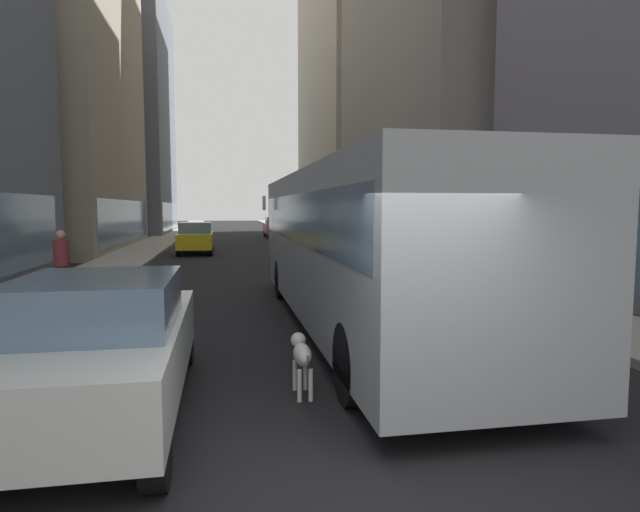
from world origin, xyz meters
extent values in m
plane|color=black|center=(0.00, 35.00, 0.00)|extent=(120.00, 120.00, 0.00)
cube|color=#9E9991|center=(-5.70, 35.00, 0.07)|extent=(2.40, 110.00, 0.15)
cube|color=#9E9991|center=(5.70, 35.00, 0.07)|extent=(2.40, 110.00, 0.15)
cube|color=#A0937F|center=(-11.90, 28.82, 13.63)|extent=(10.01, 16.89, 27.25)
cube|color=slate|center=(-6.91, 28.82, 1.60)|extent=(0.08, 15.20, 2.40)
cube|color=slate|center=(-11.90, 47.10, 10.50)|extent=(11.56, 15.27, 20.99)
cube|color=slate|center=(-6.14, 47.10, 1.60)|extent=(0.08, 13.74, 2.40)
cube|color=gray|center=(11.90, 23.07, 12.29)|extent=(10.95, 16.40, 24.57)
cube|color=slate|center=(6.45, 23.07, 1.60)|extent=(0.08, 14.76, 2.40)
cube|color=#B2A893|center=(11.90, 42.26, 14.57)|extent=(10.93, 18.72, 29.14)
cube|color=slate|center=(6.46, 42.26, 1.60)|extent=(0.08, 16.85, 2.40)
cube|color=#999EA3|center=(1.20, 6.47, 1.67)|extent=(2.55, 11.50, 2.75)
cube|color=slate|center=(1.20, 6.47, 2.17)|extent=(2.57, 11.04, 0.90)
cube|color=black|center=(1.20, 12.17, 0.55)|extent=(2.55, 0.16, 0.44)
cylinder|color=black|center=(0.07, 10.02, 0.50)|extent=(0.30, 1.00, 1.00)
cylinder|color=black|center=(2.33, 10.02, 0.50)|extent=(0.30, 1.00, 1.00)
cylinder|color=black|center=(0.07, 2.32, 0.50)|extent=(0.30, 1.00, 1.00)
cylinder|color=black|center=(2.33, 2.32, 0.50)|extent=(0.30, 1.00, 1.00)
cube|color=silver|center=(-0.25, 11.62, 2.50)|extent=(0.08, 0.24, 0.40)
cube|color=red|center=(2.80, 38.45, 0.70)|extent=(1.81, 4.18, 0.75)
cube|color=slate|center=(2.80, 38.24, 1.35)|extent=(1.66, 1.88, 0.55)
cylinder|color=black|center=(2.01, 40.13, 0.32)|extent=(0.22, 0.64, 0.64)
cylinder|color=black|center=(3.59, 40.13, 0.32)|extent=(0.22, 0.64, 0.64)
cylinder|color=black|center=(2.01, 36.77, 0.32)|extent=(0.22, 0.64, 0.64)
cylinder|color=black|center=(3.59, 36.77, 0.32)|extent=(0.22, 0.64, 0.64)
cube|color=silver|center=(-2.80, 2.55, 0.70)|extent=(1.77, 4.49, 0.75)
cube|color=slate|center=(-2.80, 2.32, 1.35)|extent=(1.63, 2.02, 0.55)
cylinder|color=black|center=(-3.58, 4.38, 0.32)|extent=(0.22, 0.64, 0.64)
cylinder|color=black|center=(-2.02, 4.38, 0.32)|extent=(0.22, 0.64, 0.64)
cylinder|color=black|center=(-2.02, 0.72, 0.32)|extent=(0.22, 0.64, 0.64)
cube|color=#4C6BB7|center=(2.80, 29.73, 0.70)|extent=(1.79, 3.97, 0.75)
cube|color=slate|center=(2.80, 29.53, 1.35)|extent=(1.64, 1.79, 0.55)
cylinder|color=black|center=(2.02, 31.30, 0.32)|extent=(0.22, 0.64, 0.64)
cylinder|color=black|center=(3.58, 31.30, 0.32)|extent=(0.22, 0.64, 0.64)
cylinder|color=black|center=(2.02, 28.16, 0.32)|extent=(0.22, 0.64, 0.64)
cylinder|color=black|center=(3.58, 28.16, 0.32)|extent=(0.22, 0.64, 0.64)
cube|color=yellow|center=(-2.80, 24.38, 0.70)|extent=(1.71, 4.28, 0.75)
cube|color=slate|center=(-2.80, 24.17, 1.35)|extent=(1.57, 1.93, 0.55)
cylinder|color=black|center=(-3.54, 26.11, 0.32)|extent=(0.22, 0.64, 0.64)
cylinder|color=black|center=(-2.06, 26.11, 0.32)|extent=(0.22, 0.64, 0.64)
cylinder|color=black|center=(-3.54, 22.66, 0.32)|extent=(0.22, 0.64, 0.64)
cylinder|color=black|center=(-2.06, 22.66, 0.32)|extent=(0.22, 0.64, 0.64)
ellipsoid|color=white|center=(-0.48, 2.73, 0.53)|extent=(0.22, 0.60, 0.26)
sphere|color=white|center=(-0.48, 3.11, 0.62)|extent=(0.20, 0.20, 0.20)
sphere|color=black|center=(-0.54, 3.13, 0.64)|extent=(0.07, 0.07, 0.07)
sphere|color=black|center=(-0.42, 3.13, 0.64)|extent=(0.07, 0.07, 0.07)
cylinder|color=white|center=(-0.48, 2.33, 0.58)|extent=(0.03, 0.16, 0.19)
cylinder|color=white|center=(-0.55, 2.94, 0.20)|extent=(0.06, 0.06, 0.40)
cylinder|color=white|center=(-0.41, 2.94, 0.20)|extent=(0.06, 0.06, 0.40)
cylinder|color=white|center=(-0.55, 2.52, 0.20)|extent=(0.06, 0.06, 0.40)
cylinder|color=white|center=(-0.41, 2.52, 0.20)|extent=(0.06, 0.06, 0.40)
sphere|color=black|center=(-0.43, 2.83, 0.57)|extent=(0.04, 0.04, 0.04)
sphere|color=black|center=(-0.54, 2.65, 0.55)|extent=(0.04, 0.04, 0.04)
sphere|color=black|center=(-0.46, 2.55, 0.59)|extent=(0.04, 0.04, 0.04)
cylinder|color=#1E1E2D|center=(-5.19, 9.63, 0.57)|extent=(0.28, 0.28, 0.85)
cylinder|color=maroon|center=(-5.19, 9.63, 1.31)|extent=(0.34, 0.34, 0.62)
sphere|color=tan|center=(-5.19, 9.63, 1.73)|extent=(0.22, 0.22, 0.22)
camera|label=1|loc=(-1.44, -3.74, 2.37)|focal=29.86mm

